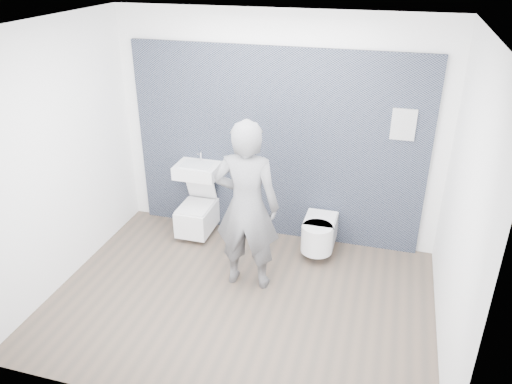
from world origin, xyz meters
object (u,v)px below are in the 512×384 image
(toilet_rounded, at_px, (319,233))
(visitor, at_px, (247,207))
(washbasin, at_px, (197,170))
(toilet_square, at_px, (197,216))

(toilet_rounded, xyz_separation_m, visitor, (-0.67, -0.78, 0.67))
(washbasin, distance_m, toilet_square, 0.61)
(washbasin, xyz_separation_m, visitor, (0.92, -0.91, 0.08))
(toilet_square, relative_size, toilet_rounded, 1.19)
(washbasin, relative_size, toilet_rounded, 0.83)
(visitor, bearing_deg, washbasin, -47.14)
(toilet_square, xyz_separation_m, toilet_rounded, (1.59, -0.04, 0.02))
(visitor, bearing_deg, toilet_rounded, -133.10)
(toilet_square, xyz_separation_m, visitor, (0.92, -0.82, 0.69))
(washbasin, distance_m, toilet_rounded, 1.70)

